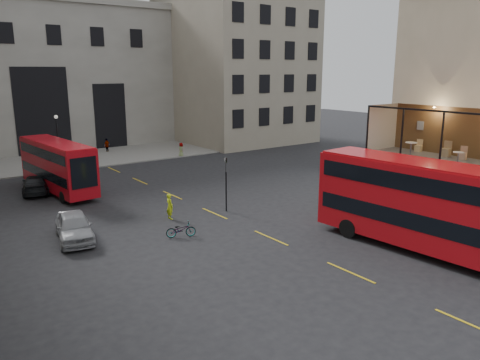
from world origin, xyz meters
TOP-DOWN VIEW (x-y plane):
  - ground at (0.00, 0.00)m, footprint 140.00×140.00m
  - host_frontage at (6.50, 0.00)m, footprint 3.00×11.00m
  - cafe_floor at (6.50, 0.00)m, footprint 3.00×10.00m
  - gateway at (-5.00, 47.99)m, footprint 35.00×10.60m
  - building_right at (20.00, 39.97)m, footprint 16.60×18.60m
  - pavement_far at (-6.00, 38.00)m, footprint 40.00×12.00m
  - traffic_light_near at (-1.00, 12.00)m, footprint 0.16×0.20m
  - street_lamp_b at (-6.00, 34.00)m, footprint 0.36×0.36m
  - bus_near at (3.29, -0.47)m, footprint 3.71×12.50m
  - bus_far at (-8.82, 24.45)m, footprint 3.21×10.47m
  - car_a at (-11.34, 12.56)m, footprint 2.79×5.00m
  - car_b at (-6.52, 30.10)m, footprint 3.01×4.45m
  - car_c at (-10.40, 25.20)m, footprint 3.14×5.22m
  - bicycle at (-6.14, 9.32)m, footprint 1.85×1.22m
  - cyclist at (-5.01, 12.77)m, footprint 0.41×0.63m
  - pedestrian_b at (-7.30, 33.91)m, footprint 1.16×0.91m
  - pedestrian_c at (1.19, 40.00)m, footprint 1.06×0.89m
  - pedestrian_d at (6.95, 32.33)m, footprint 0.58×0.83m
  - cafe_table_mid at (5.57, -0.72)m, footprint 0.56×0.56m
  - cafe_table_far at (5.71, 2.30)m, footprint 0.68×0.68m
  - cafe_chair_b at (7.13, -0.15)m, footprint 0.46×0.46m
  - cafe_chair_c at (7.28, 0.95)m, footprint 0.53×0.53m
  - cafe_chair_d at (7.53, 2.95)m, footprint 0.45×0.45m

SIDE VIEW (x-z plane):
  - ground at x=0.00m, z-range 0.00..0.00m
  - pavement_far at x=-6.00m, z-range 0.00..0.12m
  - bicycle at x=-6.14m, z-range 0.00..0.92m
  - car_b at x=-6.52m, z-range 0.00..1.39m
  - car_c at x=-10.40m, z-range 0.00..1.42m
  - pedestrian_b at x=-7.30m, z-range 0.00..1.58m
  - pedestrian_d at x=6.95m, z-range 0.00..1.61m
  - car_a at x=-11.34m, z-range 0.00..1.61m
  - pedestrian_c at x=1.19m, z-range 0.00..1.70m
  - cyclist at x=-5.01m, z-range 0.00..1.72m
  - host_frontage at x=6.50m, z-range 0.00..4.50m
  - bus_far at x=-8.82m, z-range 0.25..4.37m
  - street_lamp_b at x=-6.00m, z-range -0.27..5.06m
  - traffic_light_near at x=-1.00m, z-range 0.52..4.32m
  - bus_near at x=3.29m, z-range 0.30..5.22m
  - cafe_floor at x=6.50m, z-range 4.50..4.60m
  - cafe_chair_d at x=7.53m, z-range 4.45..5.22m
  - cafe_chair_b at x=7.13m, z-range 4.45..5.23m
  - cafe_chair_c at x=7.28m, z-range 4.42..5.35m
  - cafe_table_mid at x=5.57m, z-range 4.71..5.41m
  - cafe_table_far at x=5.71m, z-range 4.74..5.59m
  - gateway at x=-5.00m, z-range 0.39..18.39m
  - building_right at x=20.00m, z-range 0.39..20.39m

